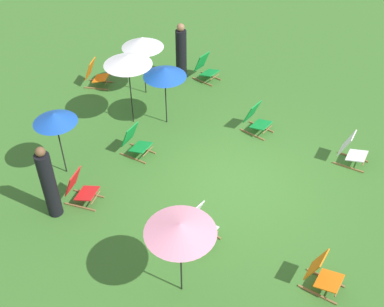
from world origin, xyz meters
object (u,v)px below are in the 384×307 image
(umbrella_4, at_px, (128,60))
(deckchair_0, at_px, (135,142))
(deckchair_8, at_px, (351,151))
(umbrella_3, at_px, (142,42))
(person_1, at_px, (181,53))
(deckchair_6, at_px, (322,274))
(umbrella_0, at_px, (165,72))
(umbrella_2, at_px, (55,118))
(deckchair_4, at_px, (80,189))
(umbrella_1, at_px, (180,228))
(deckchair_2, at_px, (206,68))
(person_0, at_px, (49,184))
(deckchair_9, at_px, (256,119))
(deckchair_7, at_px, (96,75))
(deckchair_3, at_px, (198,224))

(umbrella_4, bearing_deg, deckchair_0, -146.98)
(deckchair_8, distance_m, umbrella_3, 6.25)
(person_1, bearing_deg, deckchair_6, 109.79)
(deckchair_8, relative_size, umbrella_4, 0.41)
(umbrella_0, height_order, umbrella_2, umbrella_2)
(deckchair_4, relative_size, deckchair_8, 1.00)
(umbrella_1, distance_m, person_1, 7.76)
(deckchair_2, xyz_separation_m, person_0, (-6.54, 0.74, 0.50))
(umbrella_0, bearing_deg, person_1, 16.08)
(deckchair_0, xyz_separation_m, deckchair_4, (-1.95, 0.28, 0.00))
(deckchair_9, relative_size, umbrella_2, 0.49)
(deckchair_0, height_order, umbrella_4, umbrella_4)
(person_1, bearing_deg, umbrella_4, 61.62)
(umbrella_2, bearing_deg, umbrella_4, -10.25)
(deckchair_0, bearing_deg, deckchair_7, 54.34)
(deckchair_4, bearing_deg, deckchair_3, -93.77)
(deckchair_7, xyz_separation_m, person_0, (-4.82, -2.11, 0.50))
(deckchair_2, distance_m, deckchair_7, 3.33)
(person_0, bearing_deg, deckchair_2, 86.89)
(deckchair_8, bearing_deg, deckchair_6, -173.29)
(deckchair_4, xyz_separation_m, deckchair_8, (3.86, -5.21, 0.00))
(person_1, bearing_deg, deckchair_9, 126.11)
(deckchair_7, relative_size, umbrella_0, 0.50)
(deckchair_2, distance_m, deckchair_9, 2.94)
(deckchair_2, bearing_deg, umbrella_0, -167.23)
(umbrella_0, distance_m, umbrella_2, 3.09)
(umbrella_1, distance_m, umbrella_3, 6.91)
(umbrella_3, distance_m, person_1, 1.59)
(deckchair_7, relative_size, umbrella_1, 0.47)
(deckchair_4, bearing_deg, umbrella_4, 1.53)
(deckchair_6, xyz_separation_m, deckchair_9, (4.11, 2.69, 0.00))
(deckchair_8, bearing_deg, umbrella_0, 98.72)
(deckchair_3, distance_m, umbrella_3, 5.84)
(deckchair_9, relative_size, person_0, 0.46)
(deckchair_2, bearing_deg, umbrella_3, 152.22)
(deckchair_6, xyz_separation_m, umbrella_3, (4.53, 6.26, 1.26))
(deckchair_9, bearing_deg, deckchair_6, -133.09)
(deckchair_4, xyz_separation_m, umbrella_1, (-1.16, -3.05, 1.36))
(deckchair_2, height_order, deckchair_7, same)
(deckchair_6, xyz_separation_m, person_0, (-0.55, 5.70, 0.50))
(deckchair_4, height_order, umbrella_1, umbrella_1)
(deckchair_4, bearing_deg, umbrella_0, -13.18)
(deckchair_9, relative_size, umbrella_3, 0.48)
(deckchair_3, relative_size, deckchair_8, 1.03)
(deckchair_6, relative_size, deckchair_8, 1.00)
(deckchair_6, distance_m, umbrella_3, 7.83)
(deckchair_9, xyz_separation_m, umbrella_3, (0.42, 3.57, 1.26))
(deckchair_3, xyz_separation_m, deckchair_6, (-0.16, -2.59, 0.00))
(deckchair_0, distance_m, person_0, 2.62)
(deckchair_7, bearing_deg, umbrella_4, -134.94)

